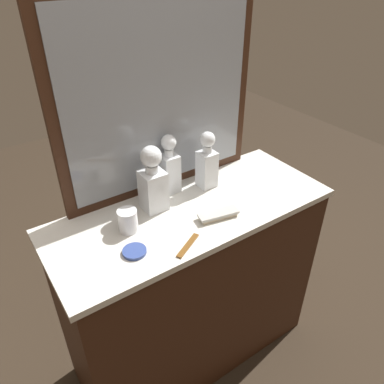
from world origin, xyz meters
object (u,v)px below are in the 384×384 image
object	(u,v)px
crystal_tumbler_center	(128,221)
porcelain_dish	(134,251)
tortoiseshell_comb	(188,245)
crystal_decanter_rear	(170,169)
silver_brush_far_left	(218,215)
crystal_decanter_right	(207,165)
crystal_decanter_far_left	(153,185)

from	to	relation	value
crystal_tumbler_center	porcelain_dish	xyz separation A→B (m)	(-0.04, -0.12, -0.03)
tortoiseshell_comb	crystal_decanter_rear	bearing A→B (deg)	67.54
crystal_decanter_rear	silver_brush_far_left	distance (m)	0.28
crystal_tumbler_center	silver_brush_far_left	xyz separation A→B (m)	(0.32, -0.13, -0.03)
crystal_decanter_rear	crystal_tumbler_center	world-z (taller)	crystal_decanter_rear
silver_brush_far_left	crystal_decanter_rear	bearing A→B (deg)	100.14
crystal_tumbler_center	silver_brush_far_left	distance (m)	0.34
crystal_decanter_right	porcelain_dish	xyz separation A→B (m)	(-0.45, -0.21, -0.09)
crystal_tumbler_center	crystal_decanter_far_left	bearing A→B (deg)	24.80
crystal_decanter_right	silver_brush_far_left	world-z (taller)	crystal_decanter_right
silver_brush_far_left	porcelain_dish	distance (m)	0.35
crystal_decanter_far_left	silver_brush_far_left	size ratio (longest dim) A/B	1.64
crystal_decanter_far_left	crystal_tumbler_center	distance (m)	0.17
crystal_decanter_right	crystal_tumbler_center	world-z (taller)	crystal_decanter_right
crystal_decanter_right	crystal_tumbler_center	xyz separation A→B (m)	(-0.41, -0.08, -0.06)
crystal_decanter_far_left	crystal_tumbler_center	xyz separation A→B (m)	(-0.15, -0.07, -0.07)
crystal_decanter_far_left	crystal_decanter_right	world-z (taller)	crystal_decanter_far_left
crystal_tumbler_center	porcelain_dish	world-z (taller)	crystal_tumbler_center
crystal_decanter_rear	silver_brush_far_left	size ratio (longest dim) A/B	1.55
crystal_decanter_rear	tortoiseshell_comb	bearing A→B (deg)	-112.46
crystal_tumbler_center	tortoiseshell_comb	size ratio (longest dim) A/B	0.68
porcelain_dish	crystal_decanter_rear	bearing A→B (deg)	40.46
crystal_decanter_right	porcelain_dish	world-z (taller)	crystal_decanter_right
crystal_tumbler_center	crystal_decanter_rear	bearing A→B (deg)	27.63
crystal_decanter_rear	porcelain_dish	xyz separation A→B (m)	(-0.31, -0.26, -0.10)
crystal_decanter_rear	crystal_tumbler_center	bearing A→B (deg)	-152.37
crystal_decanter_far_left	crystal_tumbler_center	world-z (taller)	crystal_decanter_far_left
silver_brush_far_left	porcelain_dish	size ratio (longest dim) A/B	2.00
crystal_decanter_far_left	porcelain_dish	bearing A→B (deg)	-134.35
silver_brush_far_left	crystal_decanter_far_left	bearing A→B (deg)	131.31
crystal_decanter_right	tortoiseshell_comb	bearing A→B (deg)	-135.48
silver_brush_far_left	tortoiseshell_comb	bearing A→B (deg)	-159.48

